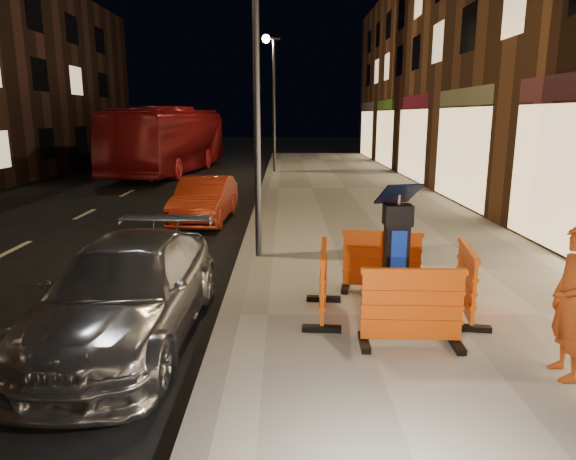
{
  "coord_description": "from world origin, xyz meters",
  "views": [
    {
      "loc": [
        0.76,
        -6.5,
        2.79
      ],
      "look_at": [
        0.8,
        1.0,
        1.1
      ],
      "focal_mm": 32.0,
      "sensor_mm": 36.0,
      "label": 1
    }
  ],
  "objects_px": {
    "parking_kiosk": "(396,255)",
    "barrier_back": "(382,262)",
    "barrier_front": "(412,308)",
    "barrier_kerbside": "(323,282)",
    "bus_doubledecker": "(172,172)",
    "barrier_bldgside": "(466,282)",
    "man": "(573,303)",
    "car_silver": "(130,338)",
    "car_red": "(206,221)"
  },
  "relations": [
    {
      "from": "parking_kiosk",
      "to": "barrier_bldgside",
      "type": "distance_m",
      "value": 1.02
    },
    {
      "from": "man",
      "to": "car_silver",
      "type": "bearing_deg",
      "value": -102.7
    },
    {
      "from": "barrier_kerbside",
      "to": "barrier_bldgside",
      "type": "distance_m",
      "value": 1.9
    },
    {
      "from": "car_red",
      "to": "man",
      "type": "distance_m",
      "value": 10.03
    },
    {
      "from": "man",
      "to": "barrier_kerbside",
      "type": "bearing_deg",
      "value": -122.78
    },
    {
      "from": "barrier_back",
      "to": "man",
      "type": "height_order",
      "value": "man"
    },
    {
      "from": "barrier_back",
      "to": "parking_kiosk",
      "type": "bearing_deg",
      "value": -79.56
    },
    {
      "from": "bus_doubledecker",
      "to": "man",
      "type": "bearing_deg",
      "value": -61.8
    },
    {
      "from": "car_red",
      "to": "man",
      "type": "bearing_deg",
      "value": -56.77
    },
    {
      "from": "car_red",
      "to": "man",
      "type": "height_order",
      "value": "man"
    },
    {
      "from": "barrier_kerbside",
      "to": "bus_doubledecker",
      "type": "xyz_separation_m",
      "value": [
        -6.1,
        18.93,
        -0.62
      ]
    },
    {
      "from": "barrier_front",
      "to": "car_red",
      "type": "distance_m",
      "value": 8.73
    },
    {
      "from": "barrier_kerbside",
      "to": "man",
      "type": "height_order",
      "value": "man"
    },
    {
      "from": "parking_kiosk",
      "to": "man",
      "type": "distance_m",
      "value": 2.18
    },
    {
      "from": "barrier_bldgside",
      "to": "bus_doubledecker",
      "type": "bearing_deg",
      "value": 32.35
    },
    {
      "from": "barrier_front",
      "to": "man",
      "type": "xyz_separation_m",
      "value": [
        1.43,
        -0.7,
        0.33
      ]
    },
    {
      "from": "barrier_bldgside",
      "to": "car_silver",
      "type": "distance_m",
      "value": 4.45
    },
    {
      "from": "parking_kiosk",
      "to": "barrier_front",
      "type": "xyz_separation_m",
      "value": [
        0.0,
        -0.95,
        -0.37
      ]
    },
    {
      "from": "barrier_kerbside",
      "to": "barrier_back",
      "type": "bearing_deg",
      "value": -39.56
    },
    {
      "from": "barrier_bldgside",
      "to": "car_red",
      "type": "distance_m",
      "value": 8.36
    },
    {
      "from": "barrier_back",
      "to": "barrier_kerbside",
      "type": "distance_m",
      "value": 1.34
    },
    {
      "from": "parking_kiosk",
      "to": "man",
      "type": "bearing_deg",
      "value": -41.77
    },
    {
      "from": "parking_kiosk",
      "to": "barrier_front",
      "type": "distance_m",
      "value": 1.02
    },
    {
      "from": "barrier_kerbside",
      "to": "man",
      "type": "xyz_separation_m",
      "value": [
        2.38,
        -1.65,
        0.33
      ]
    },
    {
      "from": "barrier_front",
      "to": "man",
      "type": "height_order",
      "value": "man"
    },
    {
      "from": "barrier_front",
      "to": "barrier_kerbside",
      "type": "relative_size",
      "value": 1.0
    },
    {
      "from": "barrier_back",
      "to": "bus_doubledecker",
      "type": "xyz_separation_m",
      "value": [
        -7.05,
        17.98,
        -0.62
      ]
    },
    {
      "from": "car_silver",
      "to": "car_red",
      "type": "height_order",
      "value": "car_silver"
    },
    {
      "from": "barrier_front",
      "to": "car_silver",
      "type": "height_order",
      "value": "barrier_front"
    },
    {
      "from": "parking_kiosk",
      "to": "barrier_back",
      "type": "xyz_separation_m",
      "value": [
        0.0,
        0.95,
        -0.37
      ]
    },
    {
      "from": "barrier_front",
      "to": "car_silver",
      "type": "relative_size",
      "value": 0.28
    },
    {
      "from": "barrier_back",
      "to": "barrier_bldgside",
      "type": "distance_m",
      "value": 1.34
    },
    {
      "from": "barrier_kerbside",
      "to": "barrier_front",
      "type": "bearing_deg",
      "value": -129.56
    },
    {
      "from": "car_red",
      "to": "bus_doubledecker",
      "type": "relative_size",
      "value": 0.32
    },
    {
      "from": "barrier_bldgside",
      "to": "bus_doubledecker",
      "type": "relative_size",
      "value": 0.11
    },
    {
      "from": "barrier_front",
      "to": "car_red",
      "type": "bearing_deg",
      "value": 116.78
    },
    {
      "from": "parking_kiosk",
      "to": "barrier_front",
      "type": "height_order",
      "value": "parking_kiosk"
    },
    {
      "from": "parking_kiosk",
      "to": "car_red",
      "type": "relative_size",
      "value": 0.47
    },
    {
      "from": "barrier_bldgside",
      "to": "barrier_kerbside",
      "type": "bearing_deg",
      "value": 99.44
    },
    {
      "from": "barrier_bldgside",
      "to": "car_red",
      "type": "xyz_separation_m",
      "value": [
        -4.54,
        6.99,
        -0.62
      ]
    },
    {
      "from": "barrier_front",
      "to": "car_silver",
      "type": "bearing_deg",
      "value": 172.92
    },
    {
      "from": "car_silver",
      "to": "car_red",
      "type": "distance_m",
      "value": 7.36
    },
    {
      "from": "car_silver",
      "to": "man",
      "type": "relative_size",
      "value": 2.69
    },
    {
      "from": "parking_kiosk",
      "to": "car_silver",
      "type": "height_order",
      "value": "parking_kiosk"
    },
    {
      "from": "car_red",
      "to": "man",
      "type": "xyz_separation_m",
      "value": [
        5.02,
        -8.64,
        0.95
      ]
    },
    {
      "from": "barrier_front",
      "to": "barrier_kerbside",
      "type": "distance_m",
      "value": 1.34
    },
    {
      "from": "bus_doubledecker",
      "to": "barrier_bldgside",
      "type": "bearing_deg",
      "value": -61.28
    },
    {
      "from": "car_silver",
      "to": "bus_doubledecker",
      "type": "height_order",
      "value": "bus_doubledecker"
    },
    {
      "from": "barrier_front",
      "to": "bus_doubledecker",
      "type": "bearing_deg",
      "value": 111.97
    },
    {
      "from": "bus_doubledecker",
      "to": "man",
      "type": "xyz_separation_m",
      "value": [
        8.47,
        -20.58,
        0.95
      ]
    }
  ]
}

